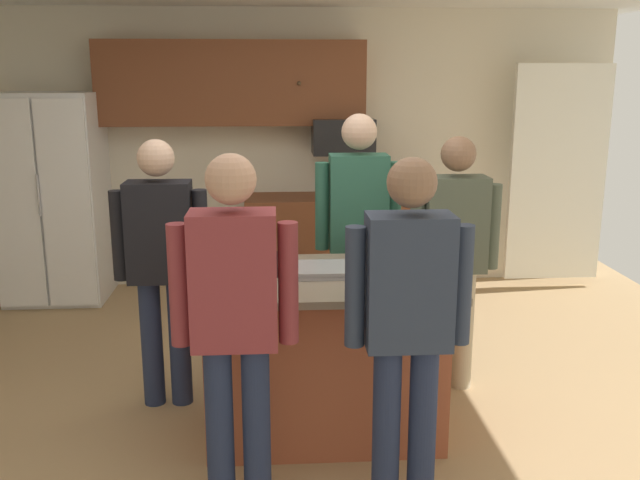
{
  "coord_description": "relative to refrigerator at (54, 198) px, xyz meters",
  "views": [
    {
      "loc": [
        -0.02,
        -3.86,
        2.01
      ],
      "look_at": [
        0.24,
        0.12,
        1.05
      ],
      "focal_mm": 38.99,
      "sensor_mm": 36.0,
      "label": 1
    }
  ],
  "objects": [
    {
      "name": "tumbler_amber",
      "position": [
        2.76,
        -2.6,
        0.06
      ],
      "size": [
        0.07,
        0.07,
        0.12
      ],
      "color": "black",
      "rests_on": "kitchen_island"
    },
    {
      "name": "person_elder_center",
      "position": [
        1.79,
        -3.3,
        0.05
      ],
      "size": [
        0.57,
        0.22,
        1.68
      ],
      "rotation": [
        0.0,
        0.0,
        1.03
      ],
      "color": "#232D4C",
      "rests_on": "ground"
    },
    {
      "name": "cabinet_run_upper",
      "position": [
        1.6,
        0.22,
        1.0
      ],
      "size": [
        2.4,
        0.38,
        0.75
      ],
      "color": "brown"
    },
    {
      "name": "glass_short_whisky",
      "position": [
        2.72,
        -2.86,
        0.08
      ],
      "size": [
        0.07,
        0.07,
        0.17
      ],
      "color": "black",
      "rests_on": "kitchen_island"
    },
    {
      "name": "glass_pilsner",
      "position": [
        1.97,
        -2.57,
        0.06
      ],
      "size": [
        0.07,
        0.07,
        0.14
      ],
      "color": "black",
      "rests_on": "kitchen_island"
    },
    {
      "name": "glass_dark_ale",
      "position": [
        2.46,
        -2.26,
        0.07
      ],
      "size": [
        0.07,
        0.07,
        0.15
      ],
      "color": "black",
      "rests_on": "kitchen_island"
    },
    {
      "name": "person_host_foreground",
      "position": [
        2.52,
        -1.77,
        0.1
      ],
      "size": [
        0.57,
        0.23,
        1.76
      ],
      "rotation": [
        0.0,
        0.0,
        -1.92
      ],
      "color": "#4C5166",
      "rests_on": "ground"
    },
    {
      "name": "serving_tray",
      "position": [
        2.28,
        -2.52,
        0.02
      ],
      "size": [
        0.44,
        0.3,
        0.04
      ],
      "color": "#B7B7BC",
      "rests_on": "kitchen_island"
    },
    {
      "name": "french_door_window_panel",
      "position": [
        4.6,
        0.02,
        0.17
      ],
      "size": [
        0.9,
        0.06,
        2.0
      ],
      "primitive_type": "cube",
      "color": "white",
      "rests_on": "ground"
    },
    {
      "name": "mug_ceramic_white",
      "position": [
        1.87,
        -2.48,
        0.04
      ],
      "size": [
        0.13,
        0.09,
        0.09
      ],
      "color": "white",
      "rests_on": "kitchen_island"
    },
    {
      "name": "cabinet_run_lower",
      "position": [
        2.6,
        0.1,
        -0.48
      ],
      "size": [
        1.8,
        0.63,
        0.9
      ],
      "color": "brown",
      "rests_on": "ground"
    },
    {
      "name": "person_guest_right",
      "position": [
        3.09,
        -2.08,
        0.02
      ],
      "size": [
        0.57,
        0.22,
        1.64
      ],
      "rotation": [
        0.0,
        0.0,
        -2.63
      ],
      "color": "tan",
      "rests_on": "ground"
    },
    {
      "name": "back_wall",
      "position": [
        2.0,
        0.42,
        0.37
      ],
      "size": [
        6.4,
        0.1,
        2.6
      ],
      "primitive_type": "cube",
      "color": "beige",
      "rests_on": "ground"
    },
    {
      "name": "refrigerator",
      "position": [
        0.0,
        0.0,
        0.0
      ],
      "size": [
        0.86,
        0.76,
        1.85
      ],
      "color": "white",
      "rests_on": "ground"
    },
    {
      "name": "person_guest_left",
      "position": [
        2.56,
        -3.33,
        0.03
      ],
      "size": [
        0.57,
        0.22,
        1.67
      ],
      "rotation": [
        0.0,
        0.0,
        1.97
      ],
      "color": "#232D4C",
      "rests_on": "ground"
    },
    {
      "name": "kitchen_island",
      "position": [
        2.24,
        -2.56,
        -0.46
      ],
      "size": [
        1.42,
        0.93,
        0.92
      ],
      "color": "#AD5638",
      "rests_on": "ground"
    },
    {
      "name": "glass_stout_tall",
      "position": [
        1.94,
        -2.29,
        0.08
      ],
      "size": [
        0.07,
        0.07,
        0.17
      ],
      "color": "black",
      "rests_on": "kitchen_island"
    },
    {
      "name": "person_guest_by_door",
      "position": [
        1.29,
        -2.19,
        0.02
      ],
      "size": [
        0.57,
        0.22,
        1.64
      ],
      "rotation": [
        0.0,
        0.0,
        -0.37
      ],
      "color": "#232D4C",
      "rests_on": "ground"
    },
    {
      "name": "mug_blue_stoneware",
      "position": [
        1.74,
        -2.34,
        0.04
      ],
      "size": [
        0.13,
        0.09,
        0.1
      ],
      "color": "white",
      "rests_on": "kitchen_island"
    },
    {
      "name": "microwave_over_range",
      "position": [
        2.6,
        0.12,
        0.52
      ],
      "size": [
        0.56,
        0.4,
        0.32
      ],
      "primitive_type": "cube",
      "color": "black"
    },
    {
      "name": "floor",
      "position": [
        2.0,
        -2.38,
        -0.93
      ],
      "size": [
        7.04,
        7.04,
        0.0
      ],
      "primitive_type": "plane",
      "color": "tan",
      "rests_on": "ground"
    }
  ]
}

